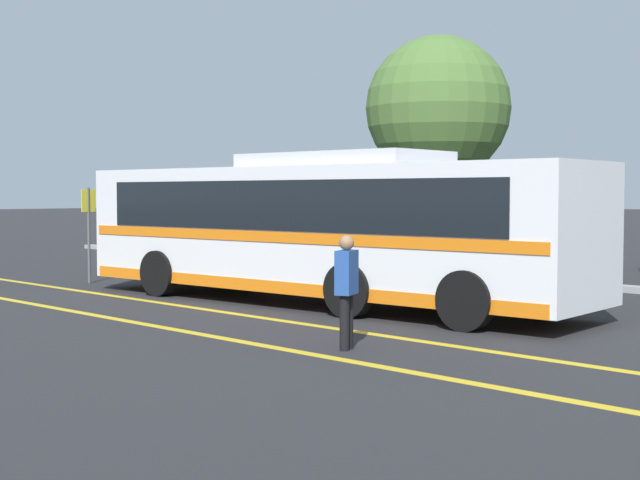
{
  "coord_description": "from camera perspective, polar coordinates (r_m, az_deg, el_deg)",
  "views": [
    {
      "loc": [
        13.26,
        -13.21,
        2.24
      ],
      "look_at": [
        0.59,
        -0.4,
        1.3
      ],
      "focal_mm": 50.0,
      "sensor_mm": 36.0,
      "label": 1
    }
  ],
  "objects": [
    {
      "name": "ground_plane",
      "position": [
        18.84,
        -0.41,
        -3.84
      ],
      "size": [
        220.0,
        220.0,
        0.0
      ],
      "primitive_type": "plane",
      "color": "#262628"
    },
    {
      "name": "pedestrian_0",
      "position": [
        12.75,
        1.71,
        -2.9
      ],
      "size": [
        0.37,
        0.47,
        1.65
      ],
      "rotation": [
        0.0,
        0.0,
        5.12
      ],
      "color": "black",
      "rests_on": "ground_plane"
    },
    {
      "name": "bus_stop_sign",
      "position": [
        22.98,
        -14.59,
        1.08
      ],
      "size": [
        0.07,
        0.4,
        2.39
      ],
      "rotation": [
        0.0,
        0.0,
        1.65
      ],
      "color": "#59595E",
      "rests_on": "ground_plane"
    },
    {
      "name": "tree_1",
      "position": [
        28.21,
        7.56,
        8.33
      ],
      "size": [
        4.5,
        4.5,
        7.14
      ],
      "color": "#513823",
      "rests_on": "ground_plane"
    },
    {
      "name": "lane_strip_1",
      "position": [
        15.51,
        -10.87,
        -5.36
      ],
      "size": [
        31.52,
        0.2,
        0.01
      ],
      "primitive_type": "cube",
      "rotation": [
        0.0,
        0.0,
        1.57
      ],
      "color": "gold",
      "rests_on": "ground_plane"
    },
    {
      "name": "transit_bus",
      "position": [
        18.01,
        0.03,
        0.9
      ],
      "size": [
        11.97,
        3.46,
        3.04
      ],
      "rotation": [
        0.0,
        0.0,
        1.65
      ],
      "color": "white",
      "rests_on": "ground_plane"
    },
    {
      "name": "lane_strip_0",
      "position": [
        16.67,
        -5.34,
        -4.74
      ],
      "size": [
        31.52,
        0.2,
        0.01
      ],
      "primitive_type": "cube",
      "rotation": [
        0.0,
        0.0,
        1.57
      ],
      "color": "gold",
      "rests_on": "ground_plane"
    },
    {
      "name": "parked_car_1",
      "position": [
        24.32,
        1.32,
        -0.52
      ],
      "size": [
        4.65,
        1.94,
        1.45
      ],
      "rotation": [
        0.0,
        0.0,
        -1.57
      ],
      "color": "silver",
      "rests_on": "ground_plane"
    },
    {
      "name": "curb_strip",
      "position": [
        23.13,
        11.29,
        -2.44
      ],
      "size": [
        39.52,
        0.36,
        0.15
      ],
      "primitive_type": "cube",
      "color": "#99999E",
      "rests_on": "ground_plane"
    },
    {
      "name": "parked_car_0",
      "position": [
        28.71,
        -8.1,
        -0.01
      ],
      "size": [
        4.98,
        2.24,
        1.5
      ],
      "rotation": [
        0.0,
        0.0,
        1.51
      ],
      "color": "#335B33",
      "rests_on": "ground_plane"
    }
  ]
}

